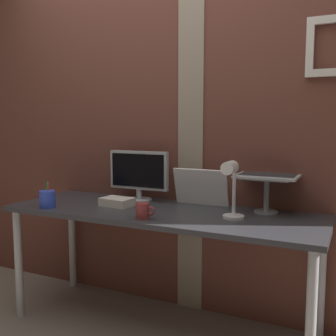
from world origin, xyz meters
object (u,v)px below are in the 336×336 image
(laptop, at_px, (270,166))
(coffee_mug, at_px, (143,211))
(whiteboard_panel, at_px, (201,187))
(monitor, at_px, (139,173))
(desk_lamp, at_px, (231,184))
(pen_cup, at_px, (47,199))

(laptop, height_order, coffee_mug, laptop)
(laptop, distance_m, whiteboard_panel, 0.46)
(monitor, height_order, desk_lamp, monitor)
(monitor, xyz_separation_m, pen_cup, (-0.41, -0.44, -0.14))
(whiteboard_panel, distance_m, desk_lamp, 0.43)
(whiteboard_panel, bearing_deg, coffee_mug, -108.28)
(whiteboard_panel, xyz_separation_m, pen_cup, (-0.85, -0.48, -0.06))
(desk_lamp, xyz_separation_m, coffee_mug, (-0.45, -0.18, -0.16))
(monitor, xyz_separation_m, desk_lamp, (0.73, -0.27, 0.01))
(whiteboard_panel, relative_size, coffee_mug, 3.12)
(whiteboard_panel, xyz_separation_m, coffee_mug, (-0.16, -0.48, -0.07))
(laptop, xyz_separation_m, pen_cup, (-1.27, -0.52, -0.22))
(monitor, height_order, whiteboard_panel, monitor)
(laptop, height_order, whiteboard_panel, laptop)
(laptop, xyz_separation_m, desk_lamp, (-0.14, -0.34, -0.07))
(coffee_mug, bearing_deg, pen_cup, 179.99)
(pen_cup, xyz_separation_m, coffee_mug, (0.69, -0.00, -0.01))
(pen_cup, bearing_deg, desk_lamp, 8.89)
(laptop, relative_size, desk_lamp, 1.09)
(monitor, relative_size, laptop, 1.20)
(monitor, xyz_separation_m, laptop, (0.87, 0.07, 0.08))
(whiteboard_panel, bearing_deg, desk_lamp, -45.87)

